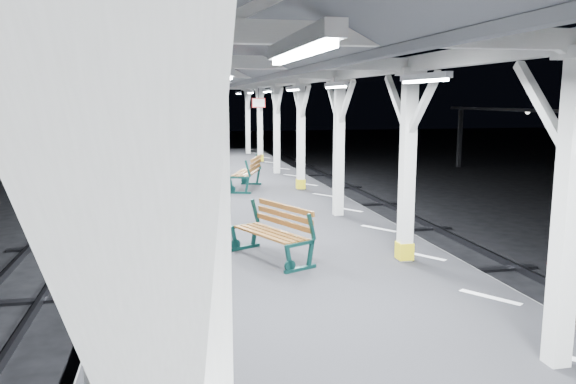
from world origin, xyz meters
name	(u,v)px	position (x,y,z in m)	size (l,w,h in m)	color
ground	(325,380)	(0.00, 0.00, 0.00)	(120.00, 120.00, 0.00)	black
platform	(325,345)	(0.00, 0.00, 0.50)	(6.00, 50.00, 1.00)	black
hazard_stripes_left	(138,325)	(-2.45, 0.00, 1.00)	(1.00, 48.00, 0.01)	silver
hazard_stripes_right	(490,297)	(2.45, 0.00, 1.00)	(1.00, 48.00, 0.01)	silver
canopy	(329,38)	(0.00, -0.01, 4.56)	(5.40, 49.00, 4.65)	silver
bench_mid	(275,230)	(-0.20, 2.61, 1.51)	(1.32, 1.87, 0.96)	#0C302C
bench_far	(249,172)	(0.43, 10.42, 1.55)	(1.27, 2.03, 1.03)	#0C302C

